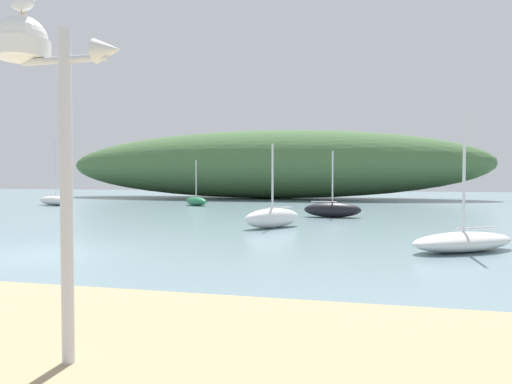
# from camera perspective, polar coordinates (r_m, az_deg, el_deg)

# --- Properties ---
(ground_plane) EXTENTS (120.00, 120.00, 0.00)m
(ground_plane) POSITION_cam_1_polar(r_m,az_deg,el_deg) (13.21, -25.47, -7.10)
(ground_plane) COLOR gray
(distant_hill) EXTENTS (41.79, 10.53, 6.62)m
(distant_hill) POSITION_cam_1_polar(r_m,az_deg,el_deg) (45.13, 1.24, 3.43)
(distant_hill) COLOR #476B3D
(distant_hill) RESTS_ON ground
(mast_structure) EXTENTS (1.30, 0.50, 3.37)m
(mast_structure) POSITION_cam_1_polar(r_m,az_deg,el_deg) (5.03, -25.42, 12.71)
(mast_structure) COLOR silver
(mast_structure) RESTS_ON beach_sand
(seagull_on_radar) EXTENTS (0.32, 0.12, 0.23)m
(seagull_on_radar) POSITION_cam_1_polar(r_m,az_deg,el_deg) (5.32, -26.91, 20.29)
(seagull_on_radar) COLOR orange
(seagull_on_radar) RESTS_ON mast_structure
(sailboat_east_reach) EXTENTS (3.35, 2.78, 3.83)m
(sailboat_east_reach) POSITION_cam_1_polar(r_m,az_deg,el_deg) (13.66, 24.38, -5.58)
(sailboat_east_reach) COLOR white
(sailboat_east_reach) RESTS_ON ground
(sailboat_west_reach) EXTENTS (2.52, 2.35, 3.28)m
(sailboat_west_reach) POSITION_cam_1_polar(r_m,az_deg,el_deg) (33.31, -7.46, -1.11)
(sailboat_west_reach) COLOR #287A4C
(sailboat_west_reach) RESTS_ON ground
(sailboat_near_shore) EXTENTS (2.89, 1.07, 3.37)m
(sailboat_near_shore) POSITION_cam_1_polar(r_m,az_deg,el_deg) (23.48, 9.49, -2.18)
(sailboat_near_shore) COLOR black
(sailboat_near_shore) RESTS_ON ground
(sailboat_far_left) EXTENTS (2.35, 2.70, 3.36)m
(sailboat_far_left) POSITION_cam_1_polar(r_m,az_deg,el_deg) (18.30, 2.06, -3.21)
(sailboat_far_left) COLOR white
(sailboat_far_left) RESTS_ON ground
(sailboat_mid_channel) EXTENTS (3.85, 2.36, 4.76)m
(sailboat_mid_channel) POSITION_cam_1_polar(r_m,az_deg,el_deg) (36.35, -23.65, -0.94)
(sailboat_mid_channel) COLOR white
(sailboat_mid_channel) RESTS_ON ground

